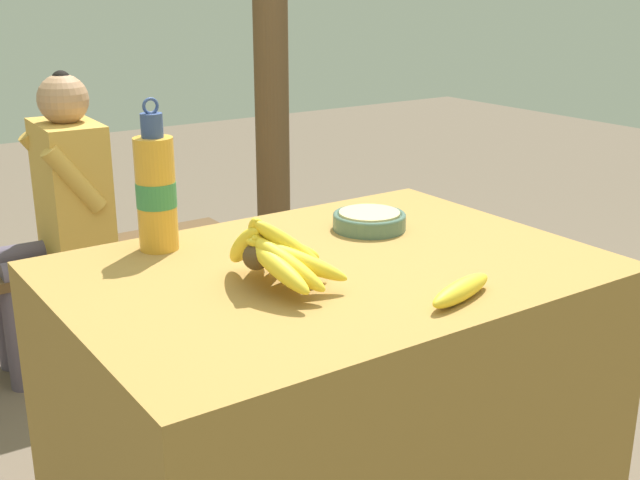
# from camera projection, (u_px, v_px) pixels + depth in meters

# --- Properties ---
(market_counter) EXTENTS (1.14, 0.81, 0.80)m
(market_counter) POSITION_uv_depth(u_px,v_px,m) (329.00, 427.00, 1.84)
(market_counter) COLOR olive
(market_counter) RESTS_ON ground_plane
(banana_bunch_ripe) EXTENTS (0.21, 0.30, 0.16)m
(banana_bunch_ripe) POSITION_uv_depth(u_px,v_px,m) (274.00, 252.00, 1.57)
(banana_bunch_ripe) COLOR #4C381E
(banana_bunch_ripe) RESTS_ON market_counter
(serving_bowl) EXTENTS (0.18, 0.18, 0.04)m
(serving_bowl) POSITION_uv_depth(u_px,v_px,m) (369.00, 220.00, 1.95)
(serving_bowl) COLOR #4C6B5B
(serving_bowl) RESTS_ON market_counter
(water_bottle) EXTENTS (0.09, 0.09, 0.34)m
(water_bottle) POSITION_uv_depth(u_px,v_px,m) (156.00, 191.00, 1.78)
(water_bottle) COLOR gold
(water_bottle) RESTS_ON market_counter
(loose_banana_front) EXTENTS (0.20, 0.09, 0.04)m
(loose_banana_front) POSITION_uv_depth(u_px,v_px,m) (461.00, 290.00, 1.52)
(loose_banana_front) COLOR yellow
(loose_banana_front) RESTS_ON market_counter
(wooden_bench) EXTENTS (1.55, 0.32, 0.41)m
(wooden_bench) POSITION_uv_depth(u_px,v_px,m) (36.00, 280.00, 2.89)
(wooden_bench) COLOR brown
(wooden_bench) RESTS_ON ground_plane
(seated_vendor) EXTENTS (0.41, 0.40, 1.08)m
(seated_vendor) POSITION_uv_depth(u_px,v_px,m) (60.00, 204.00, 2.83)
(seated_vendor) COLOR #564C60
(seated_vendor) RESTS_ON ground_plane
(support_post_far) EXTENTS (0.15, 0.15, 2.52)m
(support_post_far) POSITION_uv_depth(u_px,v_px,m) (270.00, 9.00, 3.35)
(support_post_far) COLOR brown
(support_post_far) RESTS_ON ground_plane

